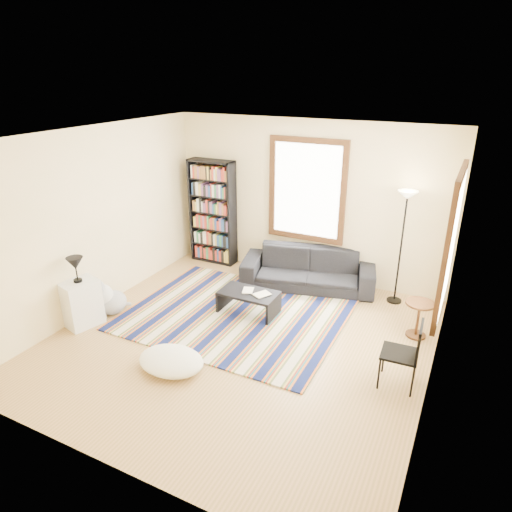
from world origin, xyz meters
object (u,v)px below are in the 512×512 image
at_px(bookshelf, 213,212).
at_px(white_cabinet, 82,303).
at_px(sofa, 308,269).
at_px(floor_cushion, 171,361).
at_px(folding_chair, 400,354).
at_px(floor_lamp, 401,249).
at_px(dog, 112,295).
at_px(side_table, 418,319).
at_px(coffee_table, 249,302).

distance_m(bookshelf, white_cabinet, 3.08).
xyz_separation_m(sofa, floor_cushion, (-0.72, -3.01, -0.22)).
bearing_deg(folding_chair, floor_lamp, 98.09).
bearing_deg(floor_cushion, dog, 155.48).
bearing_deg(side_table, folding_chair, -92.34).
distance_m(side_table, white_cabinet, 4.87).
height_order(sofa, folding_chair, folding_chair).
xyz_separation_m(floor_cushion, floor_lamp, (2.20, 3.11, 0.82)).
bearing_deg(coffee_table, side_table, 10.87).
distance_m(coffee_table, folding_chair, 2.53).
relative_size(floor_cushion, floor_lamp, 0.47).
distance_m(floor_lamp, dog, 4.57).
distance_m(side_table, dog, 4.57).
bearing_deg(white_cabinet, folding_chair, 23.82).
relative_size(floor_cushion, white_cabinet, 1.26).
distance_m(sofa, bookshelf, 2.20).
height_order(bookshelf, white_cabinet, bookshelf).
distance_m(coffee_table, dog, 2.12).
bearing_deg(dog, floor_lamp, 53.75).
bearing_deg(dog, bookshelf, 105.41).
relative_size(side_table, dog, 0.88).
bearing_deg(dog, folding_chair, 25.06).
bearing_deg(floor_lamp, folding_chair, -78.71).
relative_size(side_table, folding_chair, 0.63).
xyz_separation_m(coffee_table, side_table, (2.45, 0.47, 0.09)).
distance_m(bookshelf, side_table, 4.25).
bearing_deg(bookshelf, white_cabinet, -98.89).
relative_size(bookshelf, folding_chair, 2.33).
relative_size(coffee_table, side_table, 1.67).
height_order(sofa, coffee_table, sofa).
bearing_deg(sofa, coffee_table, -125.00).
bearing_deg(floor_cushion, folding_chair, 20.07).
bearing_deg(sofa, floor_cushion, -117.70).
bearing_deg(side_table, floor_lamp, 117.26).
xyz_separation_m(floor_lamp, side_table, (0.48, -0.93, -0.66)).
bearing_deg(white_cabinet, side_table, 38.11).
bearing_deg(coffee_table, bookshelf, 135.19).
bearing_deg(coffee_table, dog, -153.34).
distance_m(floor_cushion, dog, 1.84).
bearing_deg(floor_lamp, side_table, -62.74).
relative_size(sofa, floor_cushion, 2.57).
height_order(bookshelf, dog, bookshelf).
height_order(white_cabinet, dog, white_cabinet).
bearing_deg(sofa, white_cabinet, -147.53).
height_order(floor_lamp, white_cabinet, floor_lamp).
bearing_deg(floor_lamp, sofa, -176.13).
bearing_deg(side_table, bookshelf, 164.73).
bearing_deg(sofa, folding_chair, -61.40).
distance_m(sofa, side_table, 2.13).
bearing_deg(floor_lamp, bookshelf, 177.26).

